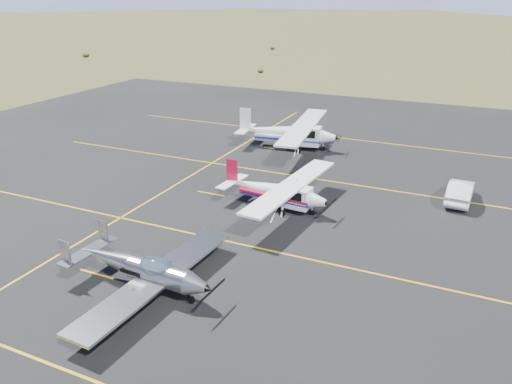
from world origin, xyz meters
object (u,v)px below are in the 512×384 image
Objects in this scene: aircraft_cessna at (276,190)px; aircraft_plain at (289,132)px; aircraft_low_wing at (144,269)px; sedan at (460,191)px.

aircraft_plain reaches higher than aircraft_cessna.
aircraft_plain is (-1.95, 22.74, 0.38)m from aircraft_low_wing.
sedan is (12.04, 16.47, -0.33)m from aircraft_low_wing.
sedan is (13.99, -6.28, -0.72)m from aircraft_plain.
aircraft_plain is 3.06× the size of sedan.
aircraft_cessna is at bearing 83.22° from aircraft_low_wing.
aircraft_plain is at bearing 97.86° from aircraft_low_wing.
aircraft_plain reaches higher than aircraft_low_wing.
aircraft_low_wing reaches higher than sedan.
aircraft_plain is (-3.80, 11.96, 0.25)m from aircraft_cessna.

